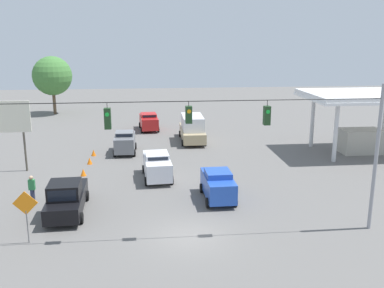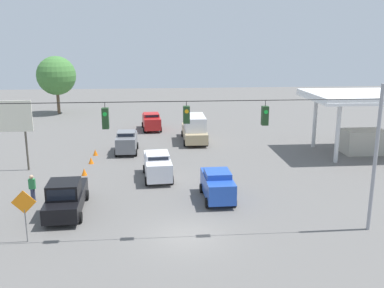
% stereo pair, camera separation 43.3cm
% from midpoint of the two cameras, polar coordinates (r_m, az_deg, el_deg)
% --- Properties ---
extents(ground_plane, '(140.00, 140.00, 0.00)m').
position_cam_midpoint_polar(ground_plane, '(23.49, -0.17, -12.17)').
color(ground_plane, '#605E5B').
extents(overhead_signal_span, '(20.43, 0.38, 8.08)m').
position_cam_midpoint_polar(overhead_signal_span, '(21.72, -0.24, -0.37)').
color(overhead_signal_span, '#939399').
rests_on(overhead_signal_span, ground_plane).
extents(box_truck_tan_oncoming_deep, '(2.50, 6.59, 2.70)m').
position_cam_midpoint_polar(box_truck_tan_oncoming_deep, '(43.76, 0.60, 2.09)').
color(box_truck_tan_oncoming_deep, tan).
rests_on(box_truck_tan_oncoming_deep, ground_plane).
extents(sedan_grey_withflow_far, '(2.01, 4.00, 2.02)m').
position_cam_midpoint_polar(sedan_grey_withflow_far, '(39.87, -8.39, 0.32)').
color(sedan_grey_withflow_far, slate).
rests_on(sedan_grey_withflow_far, ground_plane).
extents(sedan_white_withflow_mid, '(2.30, 4.70, 2.00)m').
position_cam_midpoint_polar(sedan_white_withflow_mid, '(32.30, -4.24, -2.82)').
color(sedan_white_withflow_mid, silver).
rests_on(sedan_white_withflow_mid, ground_plane).
extents(sedan_red_withflow_deep, '(2.36, 4.63, 1.94)m').
position_cam_midpoint_polar(sedan_red_withflow_deep, '(49.57, -5.19, 3.05)').
color(sedan_red_withflow_deep, red).
rests_on(sedan_red_withflow_deep, ground_plane).
extents(pickup_truck_black_parked_shoulder, '(2.37, 5.65, 2.12)m').
position_cam_midpoint_polar(pickup_truck_black_parked_shoulder, '(27.10, -16.01, -6.83)').
color(pickup_truck_black_parked_shoulder, black).
rests_on(pickup_truck_black_parked_shoulder, ground_plane).
extents(sedan_blue_crossing_near, '(2.02, 4.17, 1.96)m').
position_cam_midpoint_polar(sedan_blue_crossing_near, '(28.14, 3.85, -5.43)').
color(sedan_blue_crossing_near, '#234CB2').
rests_on(sedan_blue_crossing_near, ground_plane).
extents(traffic_cone_nearest, '(0.44, 0.44, 0.56)m').
position_cam_midpoint_polar(traffic_cone_nearest, '(26.39, -15.96, -9.02)').
color(traffic_cone_nearest, orange).
rests_on(traffic_cone_nearest, ground_plane).
extents(traffic_cone_second, '(0.44, 0.44, 0.56)m').
position_cam_midpoint_polar(traffic_cone_second, '(29.07, -15.35, -6.82)').
color(traffic_cone_second, orange).
rests_on(traffic_cone_second, ground_plane).
extents(traffic_cone_third, '(0.44, 0.44, 0.56)m').
position_cam_midpoint_polar(traffic_cone_third, '(31.64, -14.05, -5.02)').
color(traffic_cone_third, orange).
rests_on(traffic_cone_third, ground_plane).
extents(traffic_cone_fourth, '(0.44, 0.44, 0.56)m').
position_cam_midpoint_polar(traffic_cone_fourth, '(34.10, -13.82, -3.62)').
color(traffic_cone_fourth, orange).
rests_on(traffic_cone_fourth, ground_plane).
extents(traffic_cone_fifth, '(0.44, 0.44, 0.56)m').
position_cam_midpoint_polar(traffic_cone_fifth, '(37.09, -12.99, -2.15)').
color(traffic_cone_fifth, orange).
rests_on(traffic_cone_fifth, ground_plane).
extents(traffic_cone_farthest, '(0.44, 0.44, 0.56)m').
position_cam_midpoint_polar(traffic_cone_farthest, '(39.61, -12.46, -1.10)').
color(traffic_cone_farthest, orange).
rests_on(traffic_cone_farthest, ground_plane).
extents(gas_station, '(10.60, 7.63, 5.60)m').
position_cam_midpoint_polar(gas_station, '(41.78, 22.49, 4.25)').
color(gas_station, silver).
rests_on(gas_station, ground_plane).
extents(roadside_billboard, '(4.27, 0.16, 5.64)m').
position_cam_midpoint_polar(roadside_billboard, '(36.39, -23.42, 2.90)').
color(roadside_billboard, '#4C473D').
rests_on(roadside_billboard, ground_plane).
extents(work_zone_sign, '(1.27, 0.06, 2.84)m').
position_cam_midpoint_polar(work_zone_sign, '(23.61, -20.98, -7.74)').
color(work_zone_sign, slate).
rests_on(work_zone_sign, ground_plane).
extents(pedestrian, '(0.40, 0.28, 1.79)m').
position_cam_midpoint_polar(pedestrian, '(29.59, -20.12, -5.52)').
color(pedestrian, '#2D334C').
rests_on(pedestrian, ground_plane).
extents(tree_horizon_left, '(5.34, 5.34, 7.97)m').
position_cam_midpoint_polar(tree_horizon_left, '(62.53, -17.45, 8.68)').
color(tree_horizon_left, brown).
rests_on(tree_horizon_left, ground_plane).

